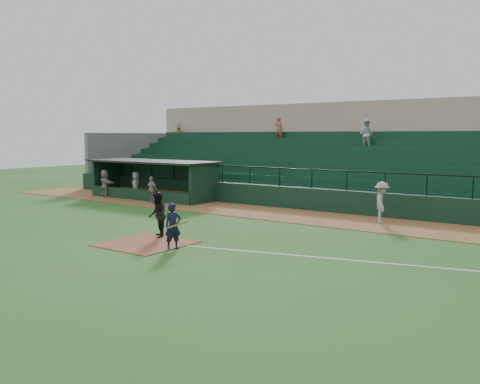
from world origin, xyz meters
The scene contains 12 objects.
ground centered at (0.00, 0.00, 0.00)m, with size 90.00×90.00×0.00m, color #25511A.
warning_track centered at (0.00, 8.00, 0.01)m, with size 40.00×4.00×0.03m, color brown.
home_plate_dirt centered at (0.00, -1.00, 0.01)m, with size 3.00×3.00×0.03m, color brown.
foul_line centered at (8.00, 1.20, 0.01)m, with size 18.00×0.09×0.01m, color white.
stadium_structure centered at (0.00, 16.46, 2.30)m, with size 38.00×13.08×6.40m.
dugout centered at (-9.75, 9.56, 1.33)m, with size 8.90×3.20×2.42m.
batter_at_plate centered at (1.48, -1.13, 0.82)m, with size 1.11×0.73×1.65m.
umpire centered at (-0.48, 0.08, 0.90)m, with size 0.87×0.68×1.80m, color black.
runner centered at (5.52, 8.41, 0.97)m, with size 1.22×0.70×1.89m, color #A5A09B.
dugout_player_a centered at (-8.09, 7.30, 0.82)m, with size 0.92×0.38×1.58m, color #9B9691.
dugout_player_b centered at (-10.39, 8.23, 0.88)m, with size 0.83×0.54×1.69m, color gray.
dugout_player_c centered at (-12.69, 7.69, 0.92)m, with size 1.65×0.52×1.77m, color gray.
Camera 1 is at (13.83, -14.36, 4.02)m, focal length 38.68 mm.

